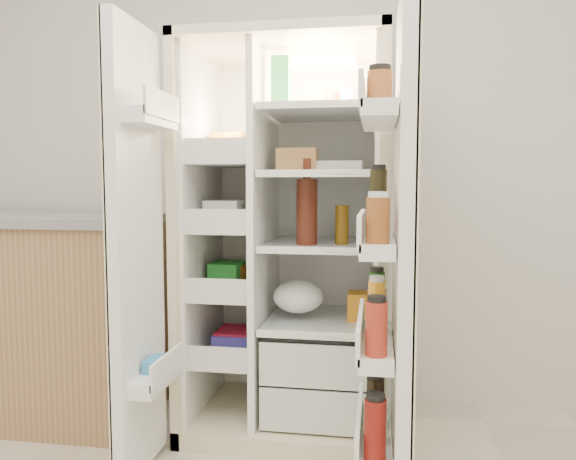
# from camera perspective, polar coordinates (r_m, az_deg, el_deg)

# --- Properties ---
(wall_back) EXTENTS (4.00, 0.02, 2.70)m
(wall_back) POSITION_cam_1_polar(r_m,az_deg,el_deg) (2.94, 2.30, 8.59)
(wall_back) COLOR silver
(wall_back) RESTS_ON floor
(refrigerator) EXTENTS (0.92, 0.70, 1.80)m
(refrigerator) POSITION_cam_1_polar(r_m,az_deg,el_deg) (2.63, 0.51, -4.20)
(refrigerator) COLOR beige
(refrigerator) RESTS_ON floor
(freezer_door) EXTENTS (0.15, 0.40, 1.72)m
(freezer_door) POSITION_cam_1_polar(r_m,az_deg,el_deg) (2.18, -15.47, -2.31)
(freezer_door) COLOR white
(freezer_door) RESTS_ON floor
(fridge_door) EXTENTS (0.17, 0.58, 1.72)m
(fridge_door) POSITION_cam_1_polar(r_m,az_deg,el_deg) (1.89, 11.34, -3.94)
(fridge_door) COLOR white
(fridge_door) RESTS_ON floor
(kitchen_counter) EXTENTS (1.39, 0.74, 1.01)m
(kitchen_counter) POSITION_cam_1_polar(r_m,az_deg,el_deg) (3.12, -25.75, -7.70)
(kitchen_counter) COLOR #A78053
(kitchen_counter) RESTS_ON floor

